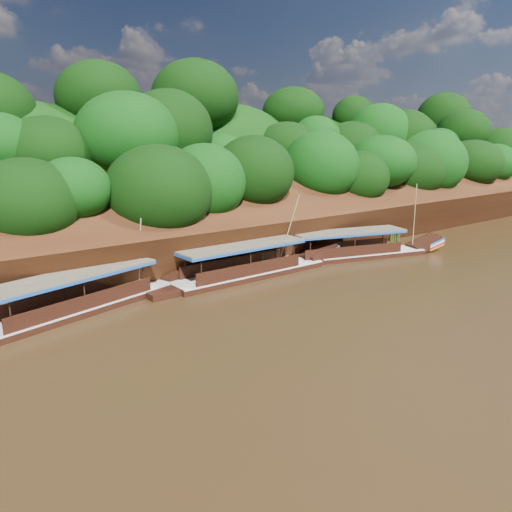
# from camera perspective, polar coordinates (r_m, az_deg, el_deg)

# --- Properties ---
(ground) EXTENTS (160.00, 160.00, 0.00)m
(ground) POSITION_cam_1_polar(r_m,az_deg,el_deg) (31.58, 7.18, -5.60)
(ground) COLOR black
(ground) RESTS_ON ground
(riverbank) EXTENTS (120.00, 30.06, 19.40)m
(riverbank) POSITION_cam_1_polar(r_m,az_deg,el_deg) (49.35, -11.61, 3.50)
(riverbank) COLOR #32180B
(riverbank) RESTS_ON ground
(boat_0) EXTENTS (15.03, 6.20, 6.78)m
(boat_0) POSITION_cam_1_polar(r_m,az_deg,el_deg) (44.25, 12.23, 0.55)
(boat_0) COLOR black
(boat_0) RESTS_ON ground
(boat_1) EXTENTS (15.14, 2.81, 6.51)m
(boat_1) POSITION_cam_1_polar(r_m,az_deg,el_deg) (37.66, 0.31, -1.37)
(boat_1) COLOR black
(boat_1) RESTS_ON ground
(boat_2) EXTENTS (15.75, 6.06, 6.28)m
(boat_2) POSITION_cam_1_polar(r_m,az_deg,el_deg) (32.41, -17.48, -4.59)
(boat_2) COLOR black
(boat_2) RESTS_ON ground
(reeds) EXTENTS (48.72, 2.51, 2.00)m
(reeds) POSITION_cam_1_polar(r_m,az_deg,el_deg) (37.06, -6.06, -1.21)
(reeds) COLOR #275F17
(reeds) RESTS_ON ground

